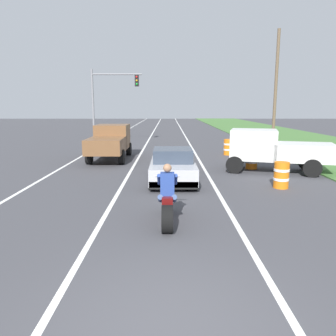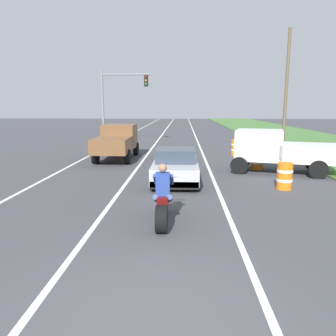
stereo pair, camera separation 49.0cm
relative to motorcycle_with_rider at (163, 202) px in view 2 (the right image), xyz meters
name	(u,v)px [view 2 (the right image)]	position (x,y,z in m)	size (l,w,h in m)	color
ground_plane	(146,330)	(0.02, -4.18, -0.59)	(160.00, 160.00, 0.00)	#424247
lane_stripe_left_solid	(104,148)	(-5.38, 15.82, -0.59)	(0.14, 120.00, 0.01)	white
lane_stripe_right_solid	(201,149)	(1.82, 15.82, -0.59)	(0.14, 120.00, 0.01)	white
lane_stripe_centre_dashed	(152,148)	(-1.78, 15.82, -0.59)	(0.14, 120.00, 0.01)	white
motorcycle_with_rider	(163,202)	(0.00, 0.00, 0.00)	(0.70, 2.21, 1.62)	black
sports_car_silver	(176,166)	(0.22, 5.17, 0.04)	(1.84, 4.30, 1.37)	#B7B7BC
pickup_truck_left_lane_brown	(117,140)	(-3.35, 10.74, 0.51)	(2.02, 4.80, 1.98)	brown
pickup_truck_right_shoulder_white	(280,149)	(5.01, 7.13, 0.51)	(5.14, 3.14, 1.98)	silver
traffic_light_mast_near	(117,95)	(-4.87, 18.93, 3.37)	(4.10, 0.34, 6.00)	gray
utility_pole_roadside	(286,88)	(8.45, 18.09, 3.84)	(0.24, 0.24, 8.87)	brown
construction_barrel_nearest	(285,176)	(4.32, 3.92, -0.09)	(0.58, 0.58, 1.00)	orange
construction_barrel_mid	(257,159)	(4.18, 7.85, -0.09)	(0.58, 0.58, 1.00)	orange
construction_barrel_far	(236,147)	(3.87, 12.61, -0.09)	(0.58, 0.58, 1.00)	orange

